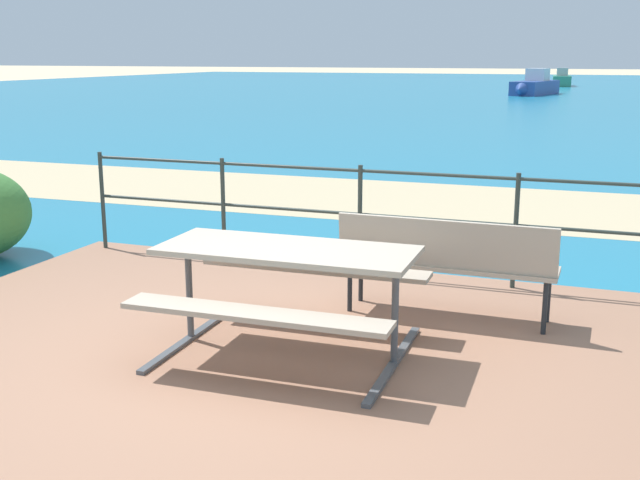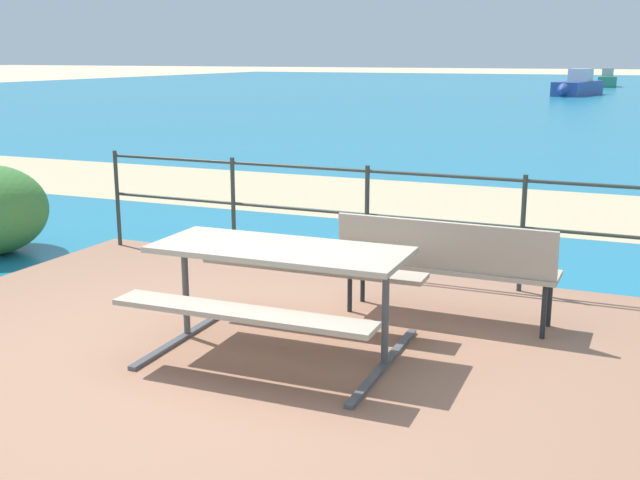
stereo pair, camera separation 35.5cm
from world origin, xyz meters
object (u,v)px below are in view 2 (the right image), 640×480
Objects in this scene: park_bench at (446,259)px; picnic_table at (280,271)px; boat_near at (607,81)px; boat_mid at (577,87)px.

picnic_table is at bearing 50.55° from park_bench.
picnic_table is 1.06× the size of park_bench.
park_bench is 0.42× the size of boat_near.
picnic_table is 39.62m from boat_mid.
picnic_table is 1.43m from park_bench.
boat_near is at bearing 90.04° from picnic_table.
boat_mid is (-2.80, 38.48, -0.11)m from park_bench.
park_bench is 51.33m from boat_near.
boat_near reaches higher than picnic_table.
boat_mid reaches higher than boat_near.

